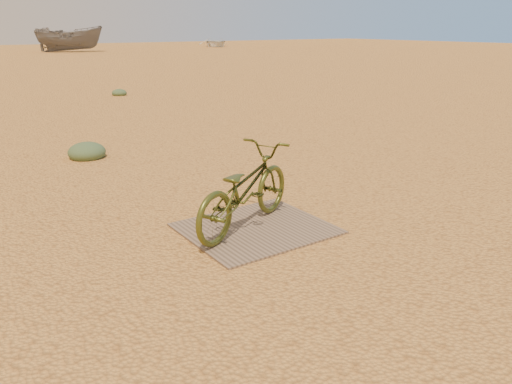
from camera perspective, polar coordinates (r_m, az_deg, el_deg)
ground at (r=5.52m, az=-0.12°, el=-3.39°), size 120.00×120.00×0.00m
plywood_board at (r=5.31m, az=-0.00°, el=-4.19°), size 1.47×1.28×0.02m
bicycle at (r=5.17m, az=-1.35°, el=0.36°), size 1.72×1.18×0.86m
boat_mid_right at (r=45.42m, az=-20.53°, el=16.07°), size 5.69×3.73×2.06m
boat_far_right at (r=53.73m, az=-4.66°, el=16.70°), size 4.39×5.10×0.89m
kale_a at (r=8.66m, az=-18.70°, el=3.75°), size 0.60×0.60×0.33m
kale_b at (r=16.36m, az=-15.34°, el=10.61°), size 0.46×0.46×0.25m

